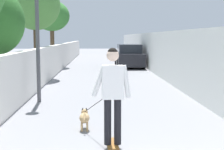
{
  "coord_description": "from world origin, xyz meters",
  "views": [
    {
      "loc": [
        -3.32,
        0.42,
        2.02
      ],
      "look_at": [
        5.38,
        0.05,
        1.0
      ],
      "focal_mm": 52.07,
      "sensor_mm": 36.0,
      "label": 1
    }
  ],
  "objects_px": {
    "lamp_post": "(37,15)",
    "person_skateboarder": "(113,88)",
    "skateboard": "(113,145)",
    "dog": "(85,117)",
    "tree_left_mid": "(35,6)",
    "tree_left_distant": "(52,16)",
    "car_near": "(129,56)"
  },
  "relations": [
    {
      "from": "tree_left_mid",
      "to": "lamp_post",
      "type": "height_order",
      "value": "tree_left_mid"
    },
    {
      "from": "tree_left_distant",
      "to": "lamp_post",
      "type": "height_order",
      "value": "tree_left_distant"
    },
    {
      "from": "skateboard",
      "to": "person_skateboarder",
      "type": "relative_size",
      "value": 0.46
    },
    {
      "from": "skateboard",
      "to": "lamp_post",
      "type": "bearing_deg",
      "value": 25.62
    },
    {
      "from": "dog",
      "to": "car_near",
      "type": "distance_m",
      "value": 15.13
    },
    {
      "from": "tree_left_mid",
      "to": "lamp_post",
      "type": "distance_m",
      "value": 6.39
    },
    {
      "from": "tree_left_distant",
      "to": "car_near",
      "type": "distance_m",
      "value": 5.89
    },
    {
      "from": "skateboard",
      "to": "person_skateboarder",
      "type": "xyz_separation_m",
      "value": [
        -0.0,
        -0.0,
        1.04
      ]
    },
    {
      "from": "tree_left_distant",
      "to": "skateboard",
      "type": "xyz_separation_m",
      "value": [
        -16.62,
        -3.37,
        -3.34
      ]
    },
    {
      "from": "tree_left_distant",
      "to": "person_skateboarder",
      "type": "xyz_separation_m",
      "value": [
        -16.62,
        -3.37,
        -2.3
      ]
    },
    {
      "from": "tree_left_mid",
      "to": "skateboard",
      "type": "bearing_deg",
      "value": -162.62
    },
    {
      "from": "person_skateboarder",
      "to": "dog",
      "type": "bearing_deg",
      "value": 24.03
    },
    {
      "from": "lamp_post",
      "to": "skateboard",
      "type": "relative_size",
      "value": 4.79
    },
    {
      "from": "tree_left_mid",
      "to": "car_near",
      "type": "distance_m",
      "value": 8.11
    },
    {
      "from": "tree_left_distant",
      "to": "car_near",
      "type": "bearing_deg",
      "value": -94.77
    },
    {
      "from": "tree_left_distant",
      "to": "skateboard",
      "type": "height_order",
      "value": "tree_left_distant"
    },
    {
      "from": "skateboard",
      "to": "dog",
      "type": "xyz_separation_m",
      "value": [
        1.26,
        0.56,
        0.21
      ]
    },
    {
      "from": "tree_left_mid",
      "to": "dog",
      "type": "xyz_separation_m",
      "value": [
        -9.36,
        -2.76,
        -3.28
      ]
    },
    {
      "from": "lamp_post",
      "to": "person_skateboarder",
      "type": "height_order",
      "value": "lamp_post"
    },
    {
      "from": "tree_left_mid",
      "to": "person_skateboarder",
      "type": "xyz_separation_m",
      "value": [
        -10.62,
        -3.32,
        -2.44
      ]
    },
    {
      "from": "lamp_post",
      "to": "person_skateboarder",
      "type": "relative_size",
      "value": 2.21
    },
    {
      "from": "lamp_post",
      "to": "skateboard",
      "type": "xyz_separation_m",
      "value": [
        -4.41,
        -2.11,
        -2.62
      ]
    },
    {
      "from": "tree_left_mid",
      "to": "person_skateboarder",
      "type": "distance_m",
      "value": 11.39
    },
    {
      "from": "skateboard",
      "to": "tree_left_mid",
      "type": "bearing_deg",
      "value": 17.38
    },
    {
      "from": "lamp_post",
      "to": "person_skateboarder",
      "type": "bearing_deg",
      "value": -154.38
    },
    {
      "from": "lamp_post",
      "to": "skateboard",
      "type": "bearing_deg",
      "value": -154.38
    },
    {
      "from": "tree_left_mid",
      "to": "skateboard",
      "type": "height_order",
      "value": "tree_left_mid"
    },
    {
      "from": "lamp_post",
      "to": "tree_left_distant",
      "type": "bearing_deg",
      "value": 5.88
    },
    {
      "from": "skateboard",
      "to": "car_near",
      "type": "bearing_deg",
      "value": -6.5
    },
    {
      "from": "car_near",
      "to": "tree_left_mid",
      "type": "bearing_deg",
      "value": 137.11
    },
    {
      "from": "person_skateboarder",
      "to": "car_near",
      "type": "distance_m",
      "value": 16.29
    },
    {
      "from": "skateboard",
      "to": "dog",
      "type": "relative_size",
      "value": 0.52
    }
  ]
}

